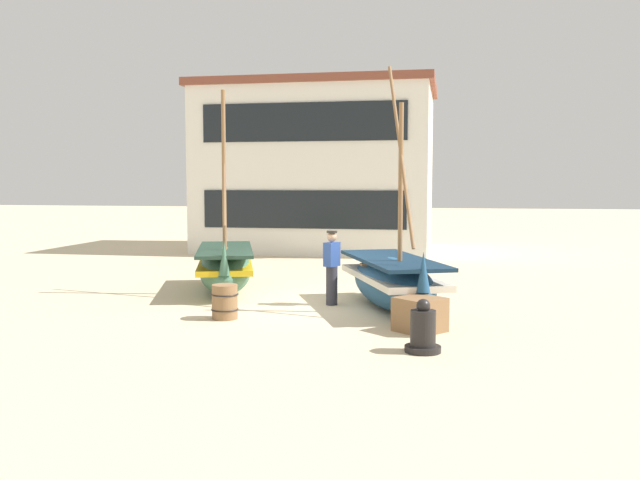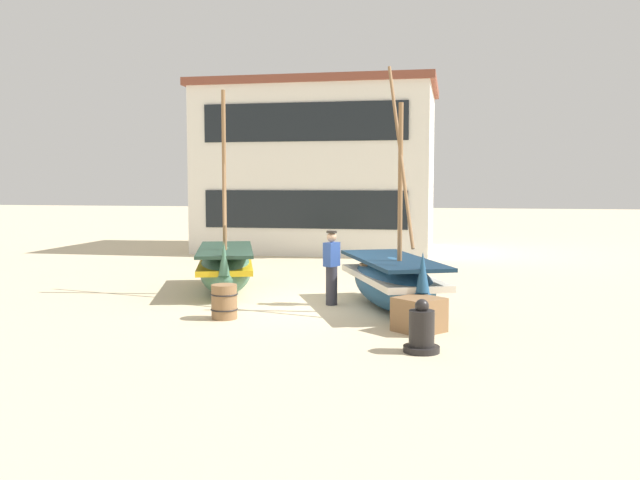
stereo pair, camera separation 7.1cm
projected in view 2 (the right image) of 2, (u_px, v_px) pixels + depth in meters
name	position (u px, v px, depth m)	size (l,w,h in m)	color
ground_plane	(311.00, 306.00, 15.19)	(120.00, 120.00, 0.00)	beige
fishing_boat_near_left	(392.00, 280.00, 14.80)	(2.79, 4.22, 5.30)	#23517A
fishing_boat_centre_large	(226.00, 267.00, 17.12)	(2.48, 4.20, 4.99)	#427056
fisherman_by_hull	(332.00, 268.00, 15.23)	(0.36, 0.42, 1.68)	#33333D
capstan_winch	(422.00, 331.00, 11.00)	(0.60, 0.60, 0.88)	black
wooden_barrel	(224.00, 302.00, 13.71)	(0.56, 0.56, 0.70)	olive
cargo_crate	(419.00, 315.00, 12.52)	(0.76, 0.76, 0.64)	olive
harbor_building_main	(320.00, 168.00, 27.89)	(9.49, 6.30, 6.73)	white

